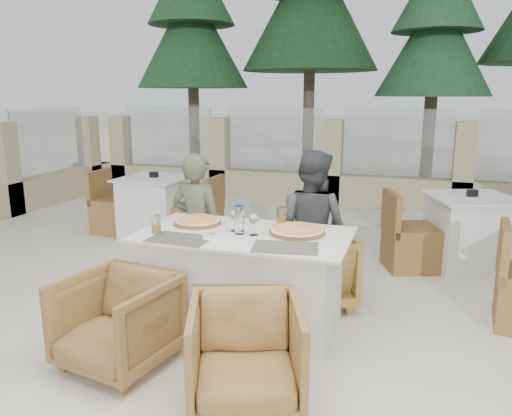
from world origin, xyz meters
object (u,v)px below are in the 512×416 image
(pizza_right, at_px, (297,230))
(armchair_far_left, at_px, (221,258))
(pizza_left, at_px, (197,221))
(armchair_near_left, at_px, (118,322))
(bg_table_a, at_px, (155,207))
(armchair_far_right, at_px, (312,266))
(bg_table_b, at_px, (468,233))
(water_bottle, at_px, (240,217))
(beer_glass_left, at_px, (156,224))
(wine_glass_near, at_px, (254,223))
(olive_dish, at_px, (212,235))
(diner_right, at_px, (311,228))
(diner_left, at_px, (197,226))
(dining_table, at_px, (244,281))
(wine_glass_centre, at_px, (235,219))
(beer_glass_right, at_px, (281,217))
(armchair_near_right, at_px, (246,353))

(pizza_right, bearing_deg, armchair_far_left, 147.43)
(pizza_left, height_order, armchair_far_left, pizza_left)
(armchair_near_left, height_order, bg_table_a, bg_table_a)
(armchair_far_right, height_order, bg_table_b, bg_table_b)
(armchair_far_right, bearing_deg, water_bottle, 36.47)
(beer_glass_left, bearing_deg, armchair_far_left, 78.78)
(wine_glass_near, distance_m, armchair_far_right, 0.92)
(armchair_far_left, bearing_deg, armchair_far_right, -160.14)
(olive_dish, distance_m, diner_right, 1.02)
(bg_table_b, bearing_deg, olive_dish, -151.15)
(beer_glass_left, relative_size, bg_table_a, 0.09)
(water_bottle, height_order, bg_table_a, water_bottle)
(diner_right, bearing_deg, armchair_near_left, 70.38)
(olive_dish, distance_m, bg_table_a, 2.92)
(pizza_left, xyz_separation_m, diner_left, (-0.16, 0.34, -0.14))
(dining_table, relative_size, armchair_far_right, 2.21)
(diner_right, bearing_deg, wine_glass_centre, 67.49)
(beer_glass_left, bearing_deg, wine_glass_centre, 24.43)
(beer_glass_right, height_order, armchair_near_left, beer_glass_right)
(beer_glass_left, distance_m, diner_right, 1.33)
(dining_table, xyz_separation_m, beer_glass_left, (-0.63, -0.21, 0.45))
(armchair_far_left, relative_size, bg_table_b, 0.43)
(wine_glass_near, bearing_deg, wine_glass_centre, 157.60)
(diner_right, bearing_deg, wine_glass_near, 82.15)
(diner_right, height_order, bg_table_b, diner_right)
(wine_glass_centre, xyz_separation_m, olive_dish, (-0.08, -0.24, -0.07))
(armchair_near_right, height_order, bg_table_b, bg_table_b)
(dining_table, bearing_deg, diner_left, 141.81)
(wine_glass_centre, distance_m, armchair_near_left, 1.13)
(dining_table, distance_m, olive_dish, 0.49)
(beer_glass_right, bearing_deg, armchair_near_left, -128.58)
(armchair_far_right, distance_m, diner_right, 0.35)
(water_bottle, xyz_separation_m, wine_glass_near, (0.12, -0.01, -0.03))
(pizza_left, height_order, armchair_near_right, pizza_left)
(pizza_right, bearing_deg, bg_table_b, 54.14)
(beer_glass_right, bearing_deg, armchair_far_left, 150.84)
(wine_glass_near, relative_size, armchair_far_left, 0.26)
(water_bottle, distance_m, beer_glass_left, 0.63)
(water_bottle, height_order, wine_glass_centre, water_bottle)
(bg_table_b, bearing_deg, water_bottle, -151.28)
(wine_glass_near, bearing_deg, diner_left, 143.82)
(wine_glass_centre, bearing_deg, olive_dish, -109.14)
(armchair_far_left, xyz_separation_m, diner_right, (0.84, -0.01, 0.36))
(armchair_far_left, bearing_deg, armchair_near_right, 136.21)
(olive_dish, bearing_deg, armchair_near_right, -54.53)
(dining_table, distance_m, pizza_left, 0.62)
(armchair_far_left, relative_size, bg_table_a, 0.43)
(diner_left, bearing_deg, water_bottle, 142.86)
(armchair_far_right, relative_size, bg_table_a, 0.44)
(dining_table, height_order, armchair_far_left, dining_table)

